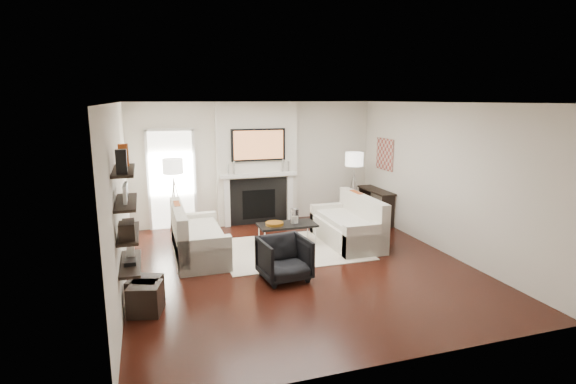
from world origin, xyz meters
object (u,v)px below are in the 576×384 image
object	(u,v)px
ottoman_near	(145,292)
loveseat_left_base	(199,246)
lamp_left_shade	(173,166)
coffee_table	(287,225)
armchair	(284,257)
loveseat_right_base	(346,232)
lamp_right_shade	(354,159)

from	to	relation	value
ottoman_near	loveseat_left_base	bearing A→B (deg)	61.92
loveseat_left_base	ottoman_near	bearing A→B (deg)	-118.08
lamp_left_shade	ottoman_near	bearing A→B (deg)	-101.24
coffee_table	armchair	world-z (taller)	armchair
loveseat_left_base	loveseat_right_base	xyz separation A→B (m)	(2.82, -0.07, 0.00)
coffee_table	armchair	size ratio (longest dim) A/B	1.50
loveseat_right_base	coffee_table	xyz separation A→B (m)	(-1.14, 0.23, 0.19)
armchair	ottoman_near	size ratio (longest dim) A/B	1.83
armchair	lamp_left_shade	distance (m)	3.33
loveseat_left_base	ottoman_near	world-z (taller)	loveseat_left_base
loveseat_left_base	lamp_right_shade	distance (m)	4.00
lamp_left_shade	lamp_right_shade	size ratio (longest dim) A/B	1.00
lamp_right_shade	lamp_left_shade	bearing A→B (deg)	178.02
armchair	lamp_left_shade	bearing A→B (deg)	111.42
loveseat_left_base	lamp_right_shade	xyz separation A→B (m)	(3.59, 1.24, 1.24)
armchair	lamp_right_shade	distance (m)	3.78
loveseat_right_base	ottoman_near	size ratio (longest dim) A/B	4.50
loveseat_right_base	lamp_right_shade	distance (m)	1.96
loveseat_right_base	coffee_table	world-z (taller)	same
loveseat_left_base	lamp_right_shade	size ratio (longest dim) A/B	4.50
coffee_table	ottoman_near	world-z (taller)	coffee_table
armchair	lamp_right_shade	size ratio (longest dim) A/B	1.83
loveseat_left_base	loveseat_right_base	size ratio (longest dim) A/B	1.00
coffee_table	lamp_left_shade	size ratio (longest dim) A/B	2.75
lamp_left_shade	loveseat_left_base	bearing A→B (deg)	-77.36
loveseat_right_base	lamp_left_shade	xyz separation A→B (m)	(-3.13, 1.45, 1.24)
lamp_right_shade	armchair	bearing A→B (deg)	-132.66
coffee_table	lamp_left_shade	world-z (taller)	lamp_left_shade
coffee_table	lamp_right_shade	world-z (taller)	lamp_right_shade
coffee_table	armchair	bearing A→B (deg)	-109.06
loveseat_left_base	loveseat_right_base	bearing A→B (deg)	-1.37
loveseat_right_base	lamp_left_shade	world-z (taller)	lamp_left_shade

